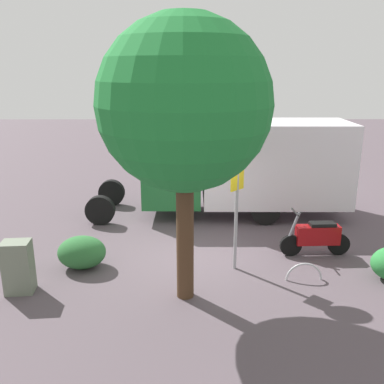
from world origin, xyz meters
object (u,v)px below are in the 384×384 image
Objects in this scene: motorcycle at (317,236)px; stop_sign at (237,183)px; utility_cabinet at (18,267)px; bike_rack_hoop at (304,280)px; box_truck_near at (246,165)px; street_tree at (184,105)px.

motorcycle is 2.81m from stop_sign.
utility_cabinet reaches higher than bike_rack_hoop.
stop_sign is at bearing 16.65° from motorcycle.
stop_sign reaches higher than box_truck_near.
street_tree reaches higher than box_truck_near.
street_tree is 4.88× the size of utility_cabinet.
box_truck_near is at bearing -137.37° from utility_cabinet.
stop_sign is at bearing -132.88° from street_tree.
motorcycle is 0.32× the size of street_tree.
stop_sign is (2.16, 0.75, 1.62)m from motorcycle.
stop_sign is at bearing 79.95° from box_truck_near.
motorcycle is (-1.44, 3.19, -1.14)m from box_truck_near.
street_tree reaches higher than stop_sign.
utility_cabinet is at bearing -3.04° from street_tree.
bike_rack_hoop is (-0.79, 4.52, -1.66)m from box_truck_near.
motorcycle is 5.21m from street_tree.
motorcycle is 2.13× the size of bike_rack_hoop.
box_truck_near is 4.53× the size of motorcycle.
street_tree is (3.34, 2.02, 3.45)m from motorcycle.
street_tree is (1.17, 1.26, 1.83)m from stop_sign.
bike_rack_hoop is (0.65, 1.34, -0.52)m from motorcycle.
box_truck_near is 6.00m from street_tree.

